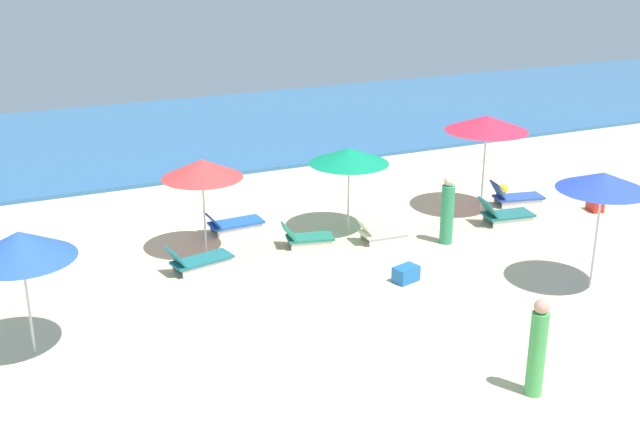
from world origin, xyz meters
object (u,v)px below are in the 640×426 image
(cooler_box_0, at_px, (595,205))
(umbrella_5, at_px, (349,156))
(lounge_chair_2_0, at_px, (504,214))
(cooler_box_1, at_px, (406,274))
(lounge_chair_3_1, at_px, (198,260))
(beachgoer_2, at_px, (537,349))
(lounge_chair_2_1, at_px, (515,197))
(lounge_chair_5_0, at_px, (381,232))
(umbrella_1, at_px, (20,245))
(lounge_chair_5_1, at_px, (306,237))
(beachgoer_1, at_px, (447,212))
(lounge_chair_3_0, at_px, (233,223))
(umbrella_3, at_px, (202,169))
(beach_ball_2, at_px, (504,188))
(umbrella_2, at_px, (487,123))
(umbrella_4, at_px, (603,181))

(cooler_box_0, bearing_deg, umbrella_5, -90.43)
(lounge_chair_2_0, bearing_deg, umbrella_5, 81.26)
(cooler_box_1, bearing_deg, lounge_chair_2_0, -169.01)
(lounge_chair_3_1, height_order, beachgoer_2, beachgoer_2)
(lounge_chair_2_1, relative_size, lounge_chair_5_0, 1.19)
(umbrella_1, relative_size, lounge_chair_5_1, 1.78)
(beachgoer_1, bearing_deg, lounge_chair_2_1, -123.17)
(lounge_chair_2_1, distance_m, lounge_chair_3_1, 9.37)
(lounge_chair_3_0, height_order, lounge_chair_5_0, lounge_chair_5_0)
(lounge_chair_3_0, xyz_separation_m, lounge_chair_5_1, (1.33, -1.66, -0.00))
(umbrella_1, distance_m, umbrella_3, 5.37)
(lounge_chair_2_0, bearing_deg, umbrella_1, 107.14)
(umbrella_1, xyz_separation_m, cooler_box_0, (14.84, 1.70, -1.97))
(lounge_chair_3_0, distance_m, cooler_box_0, 9.92)
(umbrella_5, bearing_deg, cooler_box_0, -11.83)
(beachgoer_2, bearing_deg, lounge_chair_2_1, -160.27)
(lounge_chair_3_0, xyz_separation_m, beach_ball_2, (8.26, -0.28, -0.10))
(lounge_chair_2_0, xyz_separation_m, beachgoer_1, (-2.14, -0.52, 0.56))
(lounge_chair_5_0, xyz_separation_m, beach_ball_2, (5.12, 1.86, -0.11))
(lounge_chair_5_1, height_order, cooler_box_0, lounge_chair_5_1)
(umbrella_2, height_order, beach_ball_2, umbrella_2)
(umbrella_1, bearing_deg, cooler_box_0, 6.54)
(cooler_box_0, bearing_deg, beach_ball_2, -139.47)
(umbrella_4, relative_size, lounge_chair_5_1, 1.94)
(umbrella_4, height_order, cooler_box_0, umbrella_4)
(lounge_chair_2_0, xyz_separation_m, lounge_chair_3_1, (-8.18, 0.43, -0.03))
(umbrella_5, bearing_deg, umbrella_3, 177.70)
(umbrella_2, distance_m, umbrella_5, 4.01)
(lounge_chair_2_0, relative_size, umbrella_5, 0.68)
(umbrella_3, height_order, beachgoer_1, umbrella_3)
(umbrella_1, distance_m, lounge_chair_3_0, 7.07)
(umbrella_4, height_order, beach_ball_2, umbrella_4)
(umbrella_5, bearing_deg, umbrella_4, -57.89)
(lounge_chair_2_1, xyz_separation_m, beachgoer_2, (-5.67, -7.91, 0.62))
(lounge_chair_2_0, height_order, lounge_chair_2_1, lounge_chair_2_0)
(umbrella_3, height_order, beachgoer_2, umbrella_3)
(umbrella_1, relative_size, umbrella_2, 0.89)
(beachgoer_1, distance_m, cooler_box_1, 2.64)
(beachgoer_2, bearing_deg, umbrella_3, -103.16)
(lounge_chair_2_0, distance_m, lounge_chair_5_0, 3.56)
(umbrella_3, relative_size, beachgoer_2, 1.33)
(umbrella_1, relative_size, lounge_chair_2_1, 1.53)
(umbrella_1, bearing_deg, lounge_chair_2_0, 9.24)
(umbrella_3, xyz_separation_m, beachgoer_2, (3.22, -8.17, -1.24))
(beach_ball_2, bearing_deg, umbrella_5, -170.71)
(umbrella_3, xyz_separation_m, umbrella_4, (6.99, -5.36, 0.32))
(cooler_box_1, bearing_deg, lounge_chair_5_1, -82.34)
(lounge_chair_5_0, bearing_deg, cooler_box_0, -91.05)
(beachgoer_1, height_order, cooler_box_1, beachgoer_1)
(beach_ball_2, bearing_deg, lounge_chair_3_0, 178.09)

